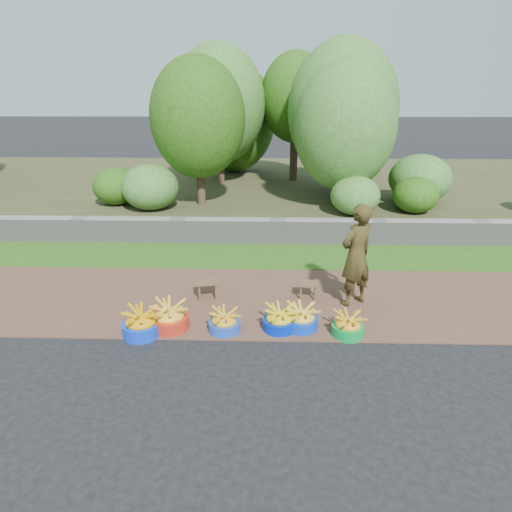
{
  "coord_description": "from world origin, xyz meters",
  "views": [
    {
      "loc": [
        -0.22,
        -5.01,
        3.16
      ],
      "look_at": [
        -0.4,
        1.3,
        0.75
      ],
      "focal_mm": 30.0,
      "sensor_mm": 36.0,
      "label": 1
    }
  ],
  "objects_px": {
    "basin_a": "(141,324)",
    "basin_e": "(301,318)",
    "basin_f": "(348,326)",
    "vendor_woman": "(356,255)",
    "basin_d": "(279,320)",
    "stool_right": "(308,286)",
    "basin_c": "(224,322)",
    "stool_left": "(207,284)",
    "basin_b": "(169,317)"
  },
  "relations": [
    {
      "from": "basin_a",
      "to": "basin_e",
      "type": "bearing_deg",
      "value": 6.05
    },
    {
      "from": "basin_f",
      "to": "vendor_woman",
      "type": "xyz_separation_m",
      "value": [
        0.24,
        0.95,
        0.68
      ]
    },
    {
      "from": "basin_d",
      "to": "basin_e",
      "type": "distance_m",
      "value": 0.32
    },
    {
      "from": "basin_d",
      "to": "vendor_woman",
      "type": "distance_m",
      "value": 1.6
    },
    {
      "from": "basin_e",
      "to": "vendor_woman",
      "type": "distance_m",
      "value": 1.35
    },
    {
      "from": "basin_d",
      "to": "stool_right",
      "type": "xyz_separation_m",
      "value": [
        0.49,
        1.01,
        0.07
      ]
    },
    {
      "from": "basin_c",
      "to": "stool_left",
      "type": "height_order",
      "value": "basin_c"
    },
    {
      "from": "basin_a",
      "to": "basin_d",
      "type": "bearing_deg",
      "value": 5.61
    },
    {
      "from": "basin_c",
      "to": "basin_d",
      "type": "distance_m",
      "value": 0.78
    },
    {
      "from": "basin_a",
      "to": "stool_right",
      "type": "relative_size",
      "value": 1.62
    },
    {
      "from": "basin_a",
      "to": "basin_d",
      "type": "distance_m",
      "value": 1.93
    },
    {
      "from": "basin_a",
      "to": "stool_left",
      "type": "xyz_separation_m",
      "value": [
        0.76,
        1.14,
        0.09
      ]
    },
    {
      "from": "basin_c",
      "to": "basin_b",
      "type": "bearing_deg",
      "value": 175.91
    },
    {
      "from": "basin_f",
      "to": "stool_right",
      "type": "distance_m",
      "value": 1.22
    },
    {
      "from": "basin_b",
      "to": "basin_d",
      "type": "distance_m",
      "value": 1.56
    },
    {
      "from": "basin_c",
      "to": "vendor_woman",
      "type": "distance_m",
      "value": 2.26
    },
    {
      "from": "basin_a",
      "to": "vendor_woman",
      "type": "bearing_deg",
      "value": 18.22
    },
    {
      "from": "basin_b",
      "to": "basin_f",
      "type": "height_order",
      "value": "basin_b"
    },
    {
      "from": "basin_a",
      "to": "vendor_woman",
      "type": "relative_size",
      "value": 0.33
    },
    {
      "from": "basin_c",
      "to": "basin_d",
      "type": "xyz_separation_m",
      "value": [
        0.77,
        0.07,
        0.01
      ]
    },
    {
      "from": "basin_c",
      "to": "stool_right",
      "type": "xyz_separation_m",
      "value": [
        1.26,
        1.08,
        0.08
      ]
    },
    {
      "from": "basin_e",
      "to": "stool_left",
      "type": "xyz_separation_m",
      "value": [
        -1.47,
        0.91,
        0.1
      ]
    },
    {
      "from": "vendor_woman",
      "to": "stool_right",
      "type": "bearing_deg",
      "value": -48.51
    },
    {
      "from": "basin_b",
      "to": "basin_c",
      "type": "xyz_separation_m",
      "value": [
        0.79,
        -0.06,
        -0.03
      ]
    },
    {
      "from": "basin_f",
      "to": "vendor_woman",
      "type": "distance_m",
      "value": 1.2
    },
    {
      "from": "basin_d",
      "to": "basin_e",
      "type": "xyz_separation_m",
      "value": [
        0.31,
        0.05,
        0.0
      ]
    },
    {
      "from": "basin_a",
      "to": "basin_d",
      "type": "relative_size",
      "value": 1.11
    },
    {
      "from": "basin_f",
      "to": "basin_b",
      "type": "bearing_deg",
      "value": 177.58
    },
    {
      "from": "basin_c",
      "to": "basin_f",
      "type": "distance_m",
      "value": 1.72
    },
    {
      "from": "basin_b",
      "to": "basin_c",
      "type": "height_order",
      "value": "basin_b"
    },
    {
      "from": "basin_a",
      "to": "basin_c",
      "type": "distance_m",
      "value": 1.15
    },
    {
      "from": "basin_b",
      "to": "basin_f",
      "type": "distance_m",
      "value": 2.51
    },
    {
      "from": "basin_c",
      "to": "vendor_woman",
      "type": "bearing_deg",
      "value": 24.76
    },
    {
      "from": "basin_a",
      "to": "basin_e",
      "type": "xyz_separation_m",
      "value": [
        2.23,
        0.24,
        -0.02
      ]
    },
    {
      "from": "basin_c",
      "to": "stool_left",
      "type": "bearing_deg",
      "value": 110.41
    },
    {
      "from": "basin_a",
      "to": "basin_b",
      "type": "xyz_separation_m",
      "value": [
        0.35,
        0.17,
        0.01
      ]
    },
    {
      "from": "basin_d",
      "to": "basin_a",
      "type": "bearing_deg",
      "value": -174.39
    },
    {
      "from": "basin_d",
      "to": "basin_e",
      "type": "bearing_deg",
      "value": 8.75
    },
    {
      "from": "basin_c",
      "to": "stool_left",
      "type": "relative_size",
      "value": 1.13
    },
    {
      "from": "basin_c",
      "to": "basin_e",
      "type": "height_order",
      "value": "basin_e"
    },
    {
      "from": "basin_f",
      "to": "stool_left",
      "type": "distance_m",
      "value": 2.36
    },
    {
      "from": "basin_f",
      "to": "basin_d",
      "type": "bearing_deg",
      "value": 172.71
    },
    {
      "from": "basin_a",
      "to": "stool_left",
      "type": "bearing_deg",
      "value": 56.44
    },
    {
      "from": "basin_d",
      "to": "stool_left",
      "type": "relative_size",
      "value": 1.21
    },
    {
      "from": "basin_b",
      "to": "stool_right",
      "type": "xyz_separation_m",
      "value": [
        2.05,
        1.02,
        0.05
      ]
    },
    {
      "from": "basin_c",
      "to": "basin_f",
      "type": "relative_size",
      "value": 1.01
    },
    {
      "from": "basin_f",
      "to": "stool_right",
      "type": "xyz_separation_m",
      "value": [
        -0.45,
        1.13,
        0.08
      ]
    },
    {
      "from": "basin_d",
      "to": "stool_left",
      "type": "bearing_deg",
      "value": 140.43
    },
    {
      "from": "stool_right",
      "to": "stool_left",
      "type": "bearing_deg",
      "value": -178.24
    },
    {
      "from": "basin_e",
      "to": "basin_b",
      "type": "bearing_deg",
      "value": -178.09
    }
  ]
}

